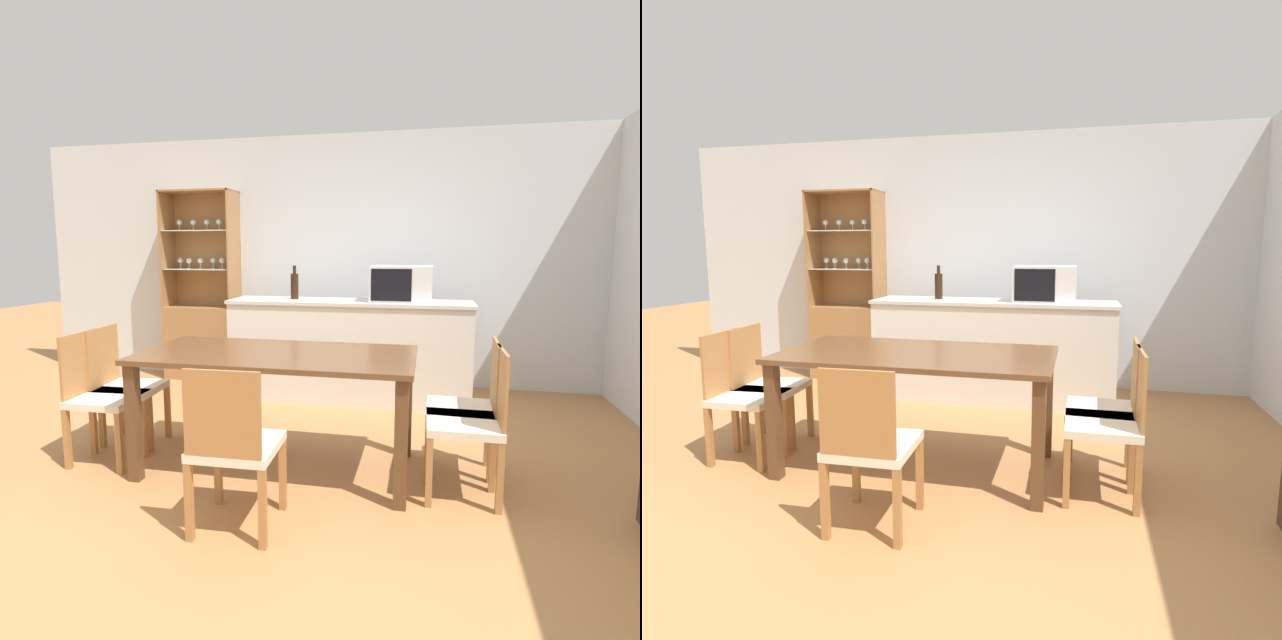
{
  "view_description": "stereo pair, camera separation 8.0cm",
  "coord_description": "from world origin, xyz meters",
  "views": [
    {
      "loc": [
        0.87,
        -2.54,
        1.39
      ],
      "look_at": [
        0.07,
        1.17,
        0.85
      ],
      "focal_mm": 28.0,
      "sensor_mm": 36.0,
      "label": 1
    },
    {
      "loc": [
        0.95,
        -2.52,
        1.39
      ],
      "look_at": [
        0.07,
        1.17,
        0.85
      ],
      "focal_mm": 28.0,
      "sensor_mm": 36.0,
      "label": 2
    }
  ],
  "objects": [
    {
      "name": "wine_bottle",
      "position": [
        -0.35,
        1.99,
        1.06
      ],
      "size": [
        0.07,
        0.07,
        0.31
      ],
      "color": "black",
      "rests_on": "kitchen_counter"
    },
    {
      "name": "wall_back",
      "position": [
        0.0,
        2.63,
        1.27
      ],
      "size": [
        6.8,
        0.06,
        2.55
      ],
      "color": "silver",
      "rests_on": "ground_plane"
    },
    {
      "name": "microwave",
      "position": [
        0.64,
        1.98,
        1.09
      ],
      "size": [
        0.54,
        0.4,
        0.32
      ],
      "color": "silver",
      "rests_on": "kitchen_counter"
    },
    {
      "name": "dining_chair_side_left_near",
      "position": [
        -1.2,
        0.27,
        0.43
      ],
      "size": [
        0.42,
        0.42,
        0.85
      ],
      "rotation": [
        0.0,
        0.0,
        -1.54
      ],
      "color": "beige",
      "rests_on": "ground_plane"
    },
    {
      "name": "dining_chair_side_left_far",
      "position": [
        -1.2,
        0.52,
        0.43
      ],
      "size": [
        0.43,
        0.43,
        0.85
      ],
      "rotation": [
        0.0,
        0.0,
        -1.5
      ],
      "color": "beige",
      "rests_on": "ground_plane"
    },
    {
      "name": "display_cabinet",
      "position": [
        -1.5,
        2.44,
        0.57
      ],
      "size": [
        0.78,
        0.35,
        2.0
      ],
      "color": "#A37042",
      "rests_on": "ground_plane"
    },
    {
      "name": "dining_table",
      "position": [
        -0.03,
        0.4,
        0.65
      ],
      "size": [
        1.71,
        0.84,
        0.75
      ],
      "color": "brown",
      "rests_on": "ground_plane"
    },
    {
      "name": "dining_chair_head_near",
      "position": [
        -0.03,
        -0.34,
        0.43
      ],
      "size": [
        0.42,
        0.42,
        0.85
      ],
      "rotation": [
        0.0,
        0.0,
        0.03
      ],
      "color": "beige",
      "rests_on": "ground_plane"
    },
    {
      "name": "dining_chair_side_right_far",
      "position": [
        1.14,
        0.52,
        0.43
      ],
      "size": [
        0.42,
        0.42,
        0.85
      ],
      "rotation": [
        0.0,
        0.0,
        1.54
      ],
      "color": "beige",
      "rests_on": "ground_plane"
    },
    {
      "name": "ground_plane",
      "position": [
        0.0,
        0.0,
        0.0
      ],
      "size": [
        18.0,
        18.0,
        0.0
      ],
      "primitive_type": "plane",
      "color": "#B27A47"
    },
    {
      "name": "dining_chair_side_right_near",
      "position": [
        1.14,
        0.27,
        0.43
      ],
      "size": [
        0.41,
        0.41,
        0.85
      ],
      "rotation": [
        0.0,
        0.0,
        1.58
      ],
      "color": "beige",
      "rests_on": "ground_plane"
    },
    {
      "name": "kitchen_counter",
      "position": [
        0.18,
        1.95,
        0.47
      ],
      "size": [
        2.21,
        0.53,
        0.93
      ],
      "color": "silver",
      "rests_on": "ground_plane"
    }
  ]
}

